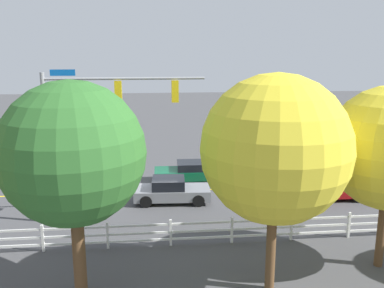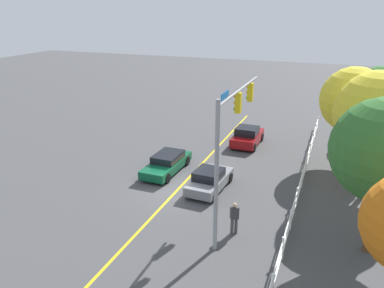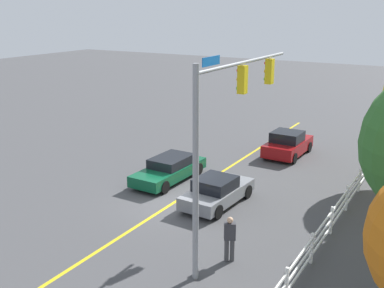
{
  "view_description": "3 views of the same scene",
  "coord_description": "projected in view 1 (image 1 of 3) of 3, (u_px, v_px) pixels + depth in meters",
  "views": [
    {
      "loc": [
        0.36,
        23.14,
        7.96
      ],
      "look_at": [
        -1.93,
        0.89,
        2.99
      ],
      "focal_mm": 38.79,
      "sensor_mm": 36.0,
      "label": 1
    },
    {
      "loc": [
        19.77,
        8.53,
        10.67
      ],
      "look_at": [
        -0.24,
        0.81,
        2.97
      ],
      "focal_mm": 36.36,
      "sensor_mm": 36.0,
      "label": 2
    },
    {
      "loc": [
        17.09,
        10.92,
        8.66
      ],
      "look_at": [
        -2.17,
        -0.39,
        2.18
      ],
      "focal_mm": 44.28,
      "sensor_mm": 36.0,
      "label": 3
    }
  ],
  "objects": [
    {
      "name": "car_2",
      "position": [
        171.0,
        190.0,
        22.43
      ],
      "size": [
        4.13,
        2.02,
        1.33
      ],
      "rotation": [
        0.0,
        0.0,
        3.09
      ],
      "color": "slate",
      "rests_on": "ground_plane"
    },
    {
      "name": "white_rail_fence",
      "position": [
        232.0,
        229.0,
        17.58
      ],
      "size": [
        26.1,
        0.1,
        1.15
      ],
      "color": "white",
      "rests_on": "ground_plane"
    },
    {
      "name": "tree_0",
      "position": [
        275.0,
        149.0,
        13.15
      ],
      "size": [
        4.83,
        4.83,
        7.37
      ],
      "color": "brown",
      "rests_on": "ground_plane"
    },
    {
      "name": "pedestrian",
      "position": [
        84.0,
        206.0,
        19.33
      ],
      "size": [
        0.42,
        0.48,
        1.69
      ],
      "rotation": [
        0.0,
        0.0,
        3.66
      ],
      "color": "#3F3F42",
      "rests_on": "ground_plane"
    },
    {
      "name": "car_0",
      "position": [
        193.0,
        172.0,
        26.04
      ],
      "size": [
        4.7,
        1.94,
        1.24
      ],
      "rotation": [
        0.0,
        0.0,
        6.26
      ],
      "color": "#0C4C2D",
      "rests_on": "ground_plane"
    },
    {
      "name": "lane_center_stripe",
      "position": [
        225.0,
        189.0,
        24.63
      ],
      "size": [
        28.0,
        0.16,
        0.01
      ],
      "primitive_type": "cube",
      "color": "gold",
      "rests_on": "ground_plane"
    },
    {
      "name": "tree_1",
      "position": [
        73.0,
        154.0,
        12.63
      ],
      "size": [
        4.51,
        4.51,
        7.19
      ],
      "color": "brown",
      "rests_on": "ground_plane"
    },
    {
      "name": "signal_assembly",
      "position": [
        95.0,
        117.0,
        18.98
      ],
      "size": [
        7.36,
        0.38,
        7.2
      ],
      "color": "gray",
      "rests_on": "ground_plane"
    },
    {
      "name": "ground_plane",
      "position": [
        158.0,
        191.0,
        24.23
      ],
      "size": [
        120.0,
        120.0,
        0.0
      ],
      "primitive_type": "plane",
      "color": "#444447"
    },
    {
      "name": "car_1",
      "position": [
        328.0,
        185.0,
        23.03
      ],
      "size": [
        3.98,
        2.04,
        1.52
      ],
      "rotation": [
        0.0,
        0.0,
        3.12
      ],
      "color": "maroon",
      "rests_on": "ground_plane"
    }
  ]
}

